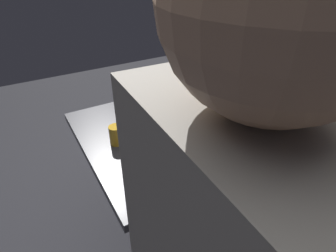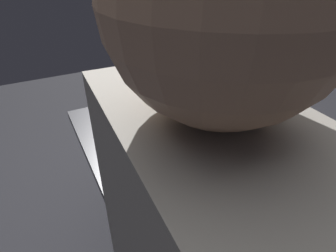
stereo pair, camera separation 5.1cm
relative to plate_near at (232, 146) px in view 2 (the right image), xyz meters
name	(u,v)px [view 2 (the right image)]	position (x,y,z in m)	size (l,w,h in m)	color
ground_plane	(168,234)	(0.17, -0.25, -0.79)	(6.00, 6.00, 0.00)	#28282D
cafe_table	(168,156)	(0.17, -0.25, -0.17)	(0.78, 0.80, 0.78)	black
plate_near	(232,146)	(0.00, 0.00, 0.00)	(0.20, 0.20, 0.03)	white
plate_far	(179,118)	(0.08, -0.31, 0.00)	(0.22, 0.22, 0.03)	white
beer_mug	(163,140)	(0.28, -0.09, 0.07)	(0.13, 0.10, 0.15)	gold
beer_glass_small	(115,134)	(0.42, -0.27, 0.03)	(0.06, 0.06, 0.09)	gold
cafe_chair	(203,90)	(-0.50, -0.94, -0.23)	(0.53, 0.53, 0.96)	black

